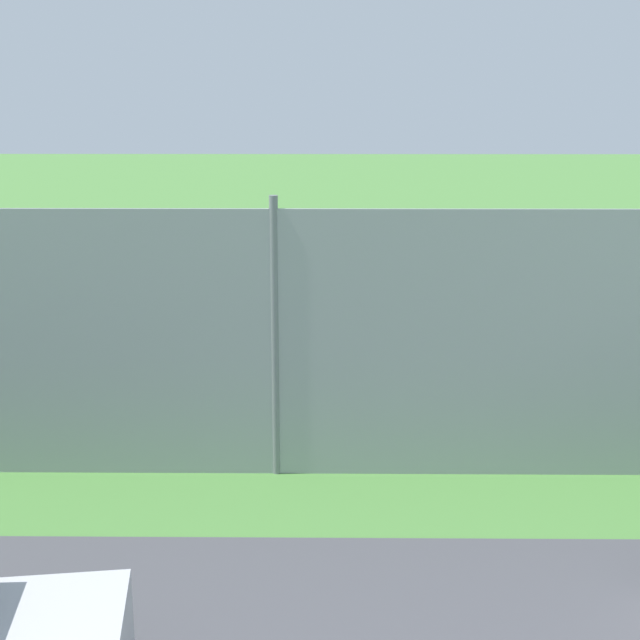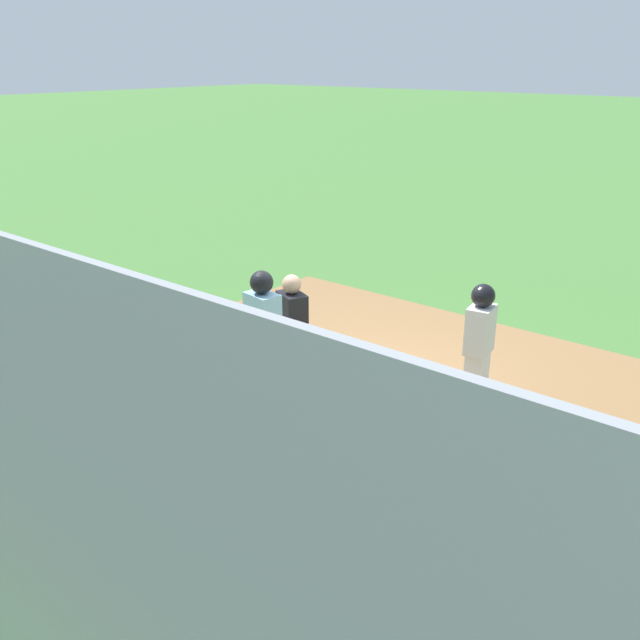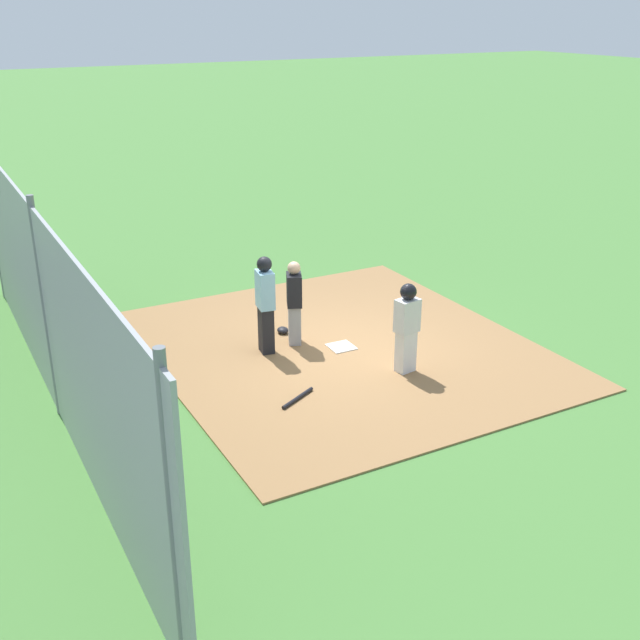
{
  "view_description": "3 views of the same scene",
  "coord_description": "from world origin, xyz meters",
  "px_view_note": "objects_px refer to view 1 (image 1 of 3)",
  "views": [
    {
      "loc": [
        0.63,
        -14.77,
        4.31
      ],
      "look_at": [
        0.48,
        -0.89,
        0.93
      ],
      "focal_mm": 49.09,
      "sensor_mm": 36.0,
      "label": 1
    },
    {
      "loc": [
        4.62,
        -6.44,
        4.0
      ],
      "look_at": [
        -0.44,
        -0.29,
        0.94
      ],
      "focal_mm": 38.91,
      "sensor_mm": 36.0,
      "label": 2
    },
    {
      "loc": [
        10.95,
        -6.38,
        5.75
      ],
      "look_at": [
        0.58,
        -0.75,
        0.92
      ],
      "focal_mm": 43.47,
      "sensor_mm": 36.0,
      "label": 3
    }
  ],
  "objects_px": {
    "umpire": "(260,323)",
    "baseball_bat": "(377,384)",
    "catcher_mask": "(228,365)",
    "catcher": "(256,322)",
    "runner": "(369,304)",
    "home_plate": "(293,357)"
  },
  "relations": [
    {
      "from": "home_plate",
      "to": "catcher_mask",
      "type": "bearing_deg",
      "value": -149.21
    },
    {
      "from": "catcher_mask",
      "to": "runner",
      "type": "bearing_deg",
      "value": 24.53
    },
    {
      "from": "catcher_mask",
      "to": "catcher",
      "type": "bearing_deg",
      "value": 0.15
    },
    {
      "from": "runner",
      "to": "catcher_mask",
      "type": "relative_size",
      "value": 6.46
    },
    {
      "from": "baseball_bat",
      "to": "runner",
      "type": "bearing_deg",
      "value": -26.13
    },
    {
      "from": "catcher_mask",
      "to": "umpire",
      "type": "bearing_deg",
      "value": -45.25
    },
    {
      "from": "home_plate",
      "to": "baseball_bat",
      "type": "distance_m",
      "value": 2.12
    },
    {
      "from": "home_plate",
      "to": "umpire",
      "type": "distance_m",
      "value": 1.62
    },
    {
      "from": "runner",
      "to": "catcher_mask",
      "type": "xyz_separation_m",
      "value": [
        -2.42,
        -1.1,
        -0.81
      ]
    },
    {
      "from": "runner",
      "to": "baseball_bat",
      "type": "xyz_separation_m",
      "value": [
        0.06,
        -2.05,
        -0.84
      ]
    },
    {
      "from": "runner",
      "to": "baseball_bat",
      "type": "distance_m",
      "value": 2.22
    },
    {
      "from": "umpire",
      "to": "runner",
      "type": "height_order",
      "value": "umpire"
    },
    {
      "from": "home_plate",
      "to": "catcher",
      "type": "bearing_deg",
      "value": -132.12
    },
    {
      "from": "umpire",
      "to": "home_plate",
      "type": "bearing_deg",
      "value": -12.19
    },
    {
      "from": "baseball_bat",
      "to": "catcher_mask",
      "type": "distance_m",
      "value": 2.65
    },
    {
      "from": "baseball_bat",
      "to": "home_plate",
      "type": "bearing_deg",
      "value": 13.53
    },
    {
      "from": "home_plate",
      "to": "umpire",
      "type": "bearing_deg",
      "value": -110.77
    },
    {
      "from": "umpire",
      "to": "baseball_bat",
      "type": "bearing_deg",
      "value": -91.61
    },
    {
      "from": "catcher",
      "to": "runner",
      "type": "bearing_deg",
      "value": -36.58
    },
    {
      "from": "runner",
      "to": "catcher",
      "type": "bearing_deg",
      "value": 20.73
    },
    {
      "from": "catcher",
      "to": "umpire",
      "type": "height_order",
      "value": "umpire"
    },
    {
      "from": "umpire",
      "to": "baseball_bat",
      "type": "height_order",
      "value": "umpire"
    }
  ]
}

